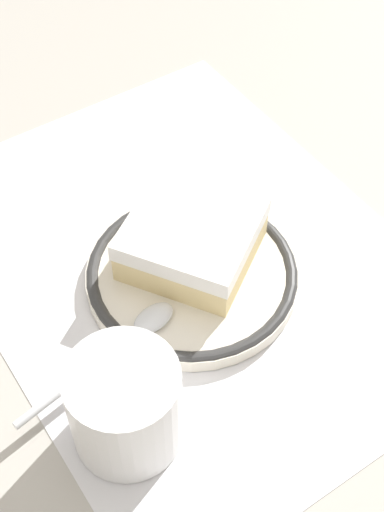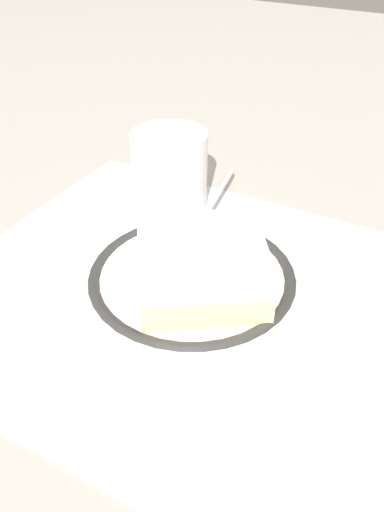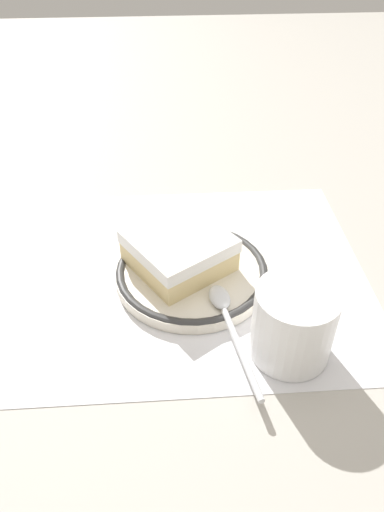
{
  "view_description": "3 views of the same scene",
  "coord_description": "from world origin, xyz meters",
  "px_view_note": "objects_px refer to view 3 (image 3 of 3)",
  "views": [
    {
      "loc": [
        0.34,
        -0.22,
        0.49
      ],
      "look_at": [
        0.02,
        -0.01,
        0.03
      ],
      "focal_mm": 51.3,
      "sensor_mm": 36.0,
      "label": 1
    },
    {
      "loc": [
        -0.14,
        0.29,
        0.29
      ],
      "look_at": [
        0.02,
        -0.01,
        0.03
      ],
      "focal_mm": 35.53,
      "sensor_mm": 36.0,
      "label": 2
    },
    {
      "loc": [
        -0.01,
        -0.44,
        0.39
      ],
      "look_at": [
        0.02,
        -0.01,
        0.03
      ],
      "focal_mm": 34.39,
      "sensor_mm": 36.0,
      "label": 3
    }
  ],
  "objects_px": {
    "spoon": "(227,315)",
    "cup": "(293,327)",
    "cake_slice": "(179,250)",
    "plate": "(192,272)"
  },
  "relations": [
    {
      "from": "spoon",
      "to": "cup",
      "type": "relative_size",
      "value": 1.9
    },
    {
      "from": "cake_slice",
      "to": "cup",
      "type": "bearing_deg",
      "value": -50.33
    },
    {
      "from": "plate",
      "to": "spoon",
      "type": "relative_size",
      "value": 1.19
    },
    {
      "from": "cake_slice",
      "to": "plate",
      "type": "bearing_deg",
      "value": -35.0
    },
    {
      "from": "cake_slice",
      "to": "cup",
      "type": "distance_m",
      "value": 0.16
    },
    {
      "from": "spoon",
      "to": "plate",
      "type": "bearing_deg",
      "value": 110.92
    },
    {
      "from": "plate",
      "to": "cup",
      "type": "relative_size",
      "value": 2.25
    },
    {
      "from": "cake_slice",
      "to": "spoon",
      "type": "xyz_separation_m",
      "value": [
        0.05,
        -0.09,
        -0.02
      ]
    },
    {
      "from": "plate",
      "to": "cake_slice",
      "type": "xyz_separation_m",
      "value": [
        -0.01,
        0.01,
        0.03
      ]
    },
    {
      "from": "spoon",
      "to": "cake_slice",
      "type": "bearing_deg",
      "value": 116.56
    }
  ]
}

